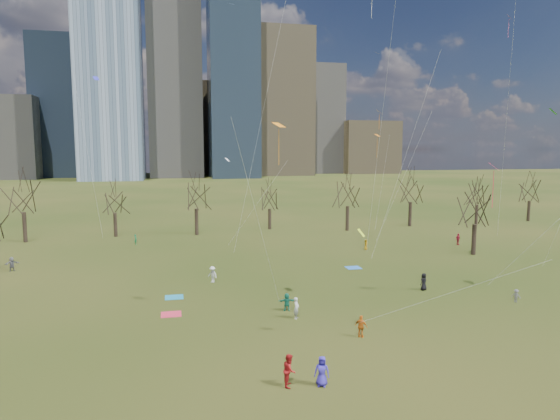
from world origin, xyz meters
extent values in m
plane|color=black|center=(0.00, 0.00, 0.00)|extent=(500.00, 500.00, 0.00)
cube|color=slate|center=(-35.00, 190.00, 59.00)|extent=(26.00, 26.00, 118.00)
cube|color=slate|center=(-8.00, 205.00, 47.50)|extent=(24.00, 24.00, 95.00)
cube|color=#384C66|center=(18.00, 195.00, 52.50)|extent=(22.00, 22.00, 105.00)
cube|color=#726347|center=(45.00, 215.00, 36.00)|extent=(28.00, 28.00, 72.00)
cube|color=#384C66|center=(-60.00, 220.00, 32.50)|extent=(25.00, 25.00, 65.00)
cube|color=slate|center=(70.00, 230.00, 29.00)|extent=(22.00, 22.00, 58.00)
cube|color=#726347|center=(5.00, 240.00, 24.00)|extent=(30.00, 30.00, 48.00)
cube|color=slate|center=(-85.00, 210.00, 18.00)|extent=(35.00, 30.00, 36.00)
cube|color=#726347|center=(95.00, 225.00, 14.00)|extent=(30.00, 28.00, 28.00)
cylinder|color=black|center=(-31.00, 39.00, 2.14)|extent=(0.55, 0.55, 4.28)
cylinder|color=black|center=(-19.00, 41.00, 1.80)|extent=(0.52, 0.52, 3.60)
cylinder|color=black|center=(-7.00, 40.00, 2.02)|extent=(0.54, 0.54, 4.05)
cylinder|color=black|center=(5.00, 43.00, 1.69)|extent=(0.51, 0.51, 3.38)
cylinder|color=black|center=(17.00, 39.00, 1.98)|extent=(0.54, 0.54, 3.96)
cylinder|color=black|center=(29.00, 41.00, 2.07)|extent=(0.54, 0.54, 4.14)
cylinder|color=black|center=(41.00, 40.00, 1.75)|extent=(0.52, 0.52, 3.51)
cylinder|color=black|center=(53.00, 42.00, 1.87)|extent=(0.53, 0.53, 3.74)
cylinder|color=black|center=(26.00, 18.00, 1.91)|extent=(0.53, 0.53, 3.83)
cube|color=teal|center=(-10.61, 7.45, 0.01)|extent=(1.60, 1.50, 0.03)
cube|color=blue|center=(8.88, 14.58, 0.01)|extent=(1.60, 1.50, 0.03)
cube|color=#CB2844|center=(-10.87, 2.79, 0.01)|extent=(1.60, 1.50, 0.03)
imported|color=#372AB7|center=(-2.70, -11.32, 0.85)|extent=(0.97, 0.81, 1.71)
imported|color=silver|center=(-1.36, -0.24, 0.84)|extent=(0.65, 0.73, 1.68)
imported|color=#AD181A|center=(-4.45, -10.92, 0.91)|extent=(0.92, 1.05, 1.83)
imported|color=slate|center=(18.09, -0.24, 0.58)|extent=(0.79, 0.85, 1.15)
imported|color=orange|center=(2.10, -5.00, 0.79)|extent=(0.94, 0.91, 1.58)
imported|color=#1A7961|center=(-1.66, 1.76, 0.73)|extent=(1.39, 0.56, 1.46)
imported|color=black|center=(12.15, 4.83, 0.81)|extent=(0.94, 0.82, 1.62)
imported|color=silver|center=(-6.87, 11.80, 0.80)|extent=(1.16, 1.16, 1.61)
imported|color=maroon|center=(27.68, 24.17, 0.80)|extent=(1.01, 0.70, 1.60)
imported|color=slate|center=(-27.62, 20.96, 0.79)|extent=(1.50, 1.13, 1.58)
imported|color=gold|center=(14.03, 23.69, 0.67)|extent=(0.58, 0.74, 1.34)
imported|color=#1B7B44|center=(-15.62, 33.78, 0.71)|extent=(0.45, 0.58, 1.41)
plane|color=orange|center=(-2.62, 0.37, 14.87)|extent=(1.32, 1.29, 0.40)
cylinder|color=silver|center=(-4.92, -3.91, 8.14)|extent=(4.61, 8.57, 13.48)
cylinder|color=orange|center=(-2.62, 0.37, 13.22)|extent=(0.04, 0.04, 2.70)
plane|color=gold|center=(10.24, 12.77, 22.89)|extent=(0.93, 0.93, 0.28)
cylinder|color=silver|center=(12.98, 11.14, 12.15)|extent=(5.49, 3.29, 21.50)
plane|color=#F81B41|center=(15.98, 0.69, 11.60)|extent=(1.37, 1.43, 0.71)
cylinder|color=silver|center=(18.27, -2.86, 6.50)|extent=(4.60, 7.13, 10.21)
cylinder|color=#F81B41|center=(15.98, 0.69, 9.68)|extent=(0.04, 0.04, 3.15)
cylinder|color=silver|center=(10.86, 12.48, 15.52)|extent=(0.97, 8.75, 28.24)
cylinder|color=white|center=(11.33, 16.85, 28.39)|extent=(0.04, 0.04, 2.10)
plane|color=green|center=(25.76, 5.82, 16.70)|extent=(0.98, 1.09, 0.61)
plane|color=#2E30C3|center=(-19.65, 32.03, 22.05)|extent=(1.15, 1.07, 0.55)
cylinder|color=silver|center=(-20.52, 29.07, 11.73)|extent=(1.75, 5.94, 20.66)
plane|color=orange|center=(18.52, 31.26, 15.06)|extent=(1.20, 1.17, 0.38)
cylinder|color=silver|center=(18.52, 29.17, 8.23)|extent=(0.02, 4.19, 13.66)
cylinder|color=orange|center=(18.52, 31.26, 13.29)|extent=(0.04, 0.04, 3.00)
plane|color=#C2E323|center=(1.62, -5.86, 7.57)|extent=(0.74, 0.78, 0.50)
cylinder|color=silver|center=(4.80, -10.68, 4.49)|extent=(6.36, 9.66, 6.19)
plane|color=#E05291|center=(32.43, 22.31, 30.01)|extent=(1.01, 1.01, 0.58)
cylinder|color=silver|center=(30.01, 18.49, 15.71)|extent=(4.86, 7.66, 28.62)
cylinder|color=#E05291|center=(32.43, 22.31, 28.56)|extent=(0.04, 0.04, 2.40)
plane|color=white|center=(-3.94, 23.76, 11.81)|extent=(0.78, 0.84, 0.42)
cylinder|color=silver|center=(-0.95, 20.64, 6.60)|extent=(6.00, 6.27, 10.42)
plane|color=orange|center=(15.01, 22.60, 17.68)|extent=(1.13, 1.24, 0.65)
cylinder|color=silver|center=(17.75, 21.03, 9.54)|extent=(5.51, 3.16, 16.28)
cylinder|color=orange|center=(15.01, 22.60, 16.46)|extent=(0.04, 0.04, 1.82)
plane|color=blue|center=(-3.87, 18.82, 28.50)|extent=(1.21, 1.20, 0.28)
cylinder|color=silver|center=(-1.21, 17.20, 14.95)|extent=(5.34, 3.27, 27.10)
camera|label=1|loc=(-10.56, -36.52, 13.06)|focal=32.00mm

